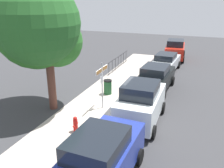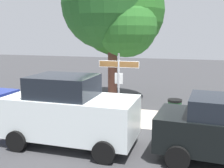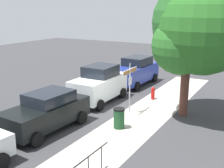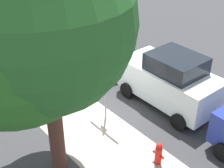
# 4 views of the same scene
# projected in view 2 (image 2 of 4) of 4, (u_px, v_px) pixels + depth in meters

# --- Properties ---
(ground_plane) EXTENTS (60.00, 60.00, 0.00)m
(ground_plane) POSITION_uv_depth(u_px,v_px,m) (126.00, 127.00, 10.20)
(ground_plane) COLOR #38383A
(sidewalk_strip) EXTENTS (24.00, 2.60, 0.00)m
(sidewalk_strip) POSITION_uv_depth(u_px,v_px,m) (182.00, 121.00, 10.84)
(sidewalk_strip) COLOR #B3A69A
(sidewalk_strip) RESTS_ON ground_plane
(street_sign) EXTENTS (1.58, 0.07, 2.74)m
(street_sign) POSITION_uv_depth(u_px,v_px,m) (119.00, 76.00, 10.36)
(street_sign) COLOR #9EA0A5
(street_sign) RESTS_ON ground_plane
(shade_tree) EXTENTS (4.88, 4.94, 7.04)m
(shade_tree) POSITION_uv_depth(u_px,v_px,m) (115.00, 10.00, 13.08)
(shade_tree) COLOR #523026
(shade_tree) RESTS_ON ground_plane
(car_white) EXTENTS (4.03, 2.08, 2.20)m
(car_white) POSITION_uv_depth(u_px,v_px,m) (70.00, 111.00, 8.40)
(car_white) COLOR white
(car_white) RESTS_ON ground_plane
(fire_hydrant) EXTENTS (0.42, 0.22, 0.78)m
(fire_hydrant) POSITION_uv_depth(u_px,v_px,m) (56.00, 106.00, 11.65)
(fire_hydrant) COLOR red
(fire_hydrant) RESTS_ON ground_plane
(trash_bin) EXTENTS (0.55, 0.55, 0.98)m
(trash_bin) POSITION_uv_depth(u_px,v_px,m) (174.00, 112.00, 10.46)
(trash_bin) COLOR #1E4C28
(trash_bin) RESTS_ON ground_plane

